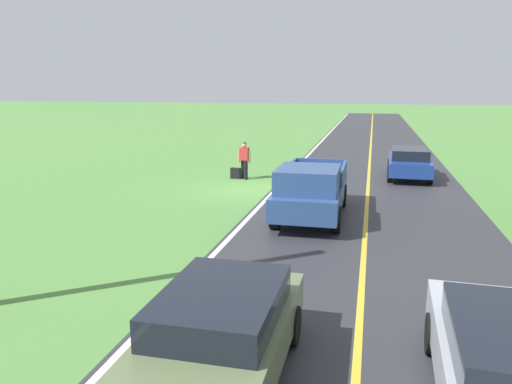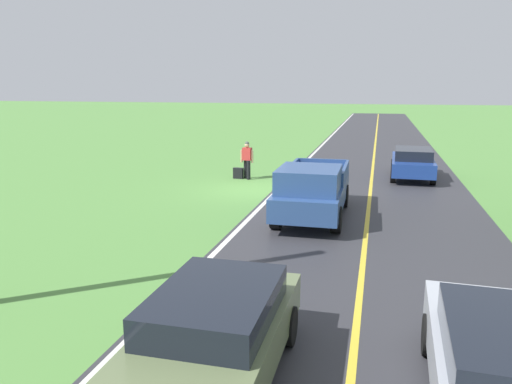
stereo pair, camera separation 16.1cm
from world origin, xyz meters
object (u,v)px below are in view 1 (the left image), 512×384
hitchhiker_walking (245,158)px  pickup_truck_passing (311,189)px  sedan_ahead_same_lane (219,336)px  sedan_near_oncoming (409,162)px  suitcase_carried (236,173)px

hitchhiker_walking → pickup_truck_passing: 7.34m
sedan_ahead_same_lane → hitchhiker_walking: bearing=-76.7°
sedan_near_oncoming → suitcase_carried: bearing=14.7°
sedan_ahead_same_lane → pickup_truck_passing: bearing=-91.0°
sedan_near_oncoming → sedan_ahead_same_lane: bearing=78.0°
pickup_truck_passing → sedan_ahead_same_lane: pickup_truck_passing is taller
pickup_truck_passing → sedan_near_oncoming: bearing=-113.5°
pickup_truck_passing → sedan_near_oncoming: 9.01m
suitcase_carried → pickup_truck_passing: size_ratio=0.09×
suitcase_carried → pickup_truck_passing: 7.56m
hitchhiker_walking → suitcase_carried: (0.42, 0.05, -0.73)m
suitcase_carried → hitchhiker_walking: bearing=100.9°
hitchhiker_walking → sedan_near_oncoming: (-7.46, -2.02, -0.23)m
sedan_near_oncoming → sedan_ahead_same_lane: same height
pickup_truck_passing → sedan_ahead_same_lane: size_ratio=1.23×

